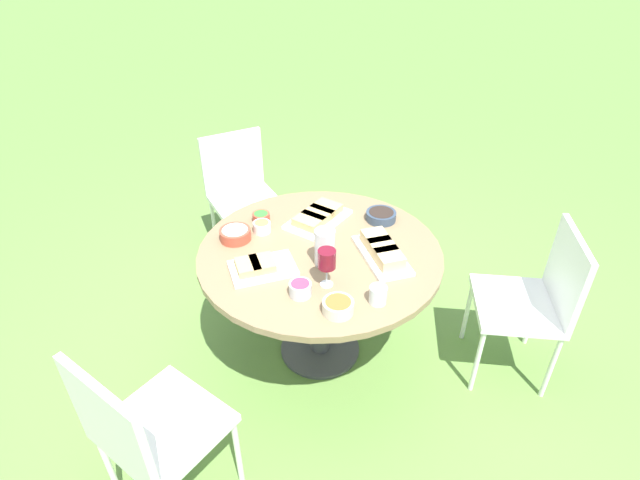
{
  "coord_description": "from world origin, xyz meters",
  "views": [
    {
      "loc": [
        -0.54,
        2.0,
        2.19
      ],
      "look_at": [
        0.0,
        0.0,
        0.78
      ],
      "focal_mm": 28.0,
      "sensor_mm": 36.0,
      "label": 1
    }
  ],
  "objects_px": {
    "chair_near_left": "(240,187)",
    "chair_far_back": "(535,295)",
    "wine_glass": "(327,260)",
    "chair_near_right": "(144,428)",
    "dining_table": "(320,265)",
    "water_pitcher": "(325,248)"
  },
  "relations": [
    {
      "from": "chair_near_left",
      "to": "water_pitcher",
      "type": "height_order",
      "value": "water_pitcher"
    },
    {
      "from": "dining_table",
      "to": "wine_glass",
      "type": "xyz_separation_m",
      "value": [
        -0.1,
        0.26,
        0.24
      ]
    },
    {
      "from": "chair_near_left",
      "to": "dining_table",
      "type": "bearing_deg",
      "value": 133.51
    },
    {
      "from": "dining_table",
      "to": "water_pitcher",
      "type": "relative_size",
      "value": 6.48
    },
    {
      "from": "wine_glass",
      "to": "chair_near_left",
      "type": "bearing_deg",
      "value": -50.75
    },
    {
      "from": "chair_near_left",
      "to": "chair_near_right",
      "type": "height_order",
      "value": "same"
    },
    {
      "from": "chair_near_left",
      "to": "chair_far_back",
      "type": "bearing_deg",
      "value": 160.09
    },
    {
      "from": "dining_table",
      "to": "chair_far_back",
      "type": "bearing_deg",
      "value": -171.47
    },
    {
      "from": "chair_near_right",
      "to": "water_pitcher",
      "type": "relative_size",
      "value": 4.62
    },
    {
      "from": "dining_table",
      "to": "water_pitcher",
      "type": "xyz_separation_m",
      "value": [
        -0.05,
        0.11,
        0.2
      ]
    },
    {
      "from": "chair_far_back",
      "to": "wine_glass",
      "type": "distance_m",
      "value": 1.13
    },
    {
      "from": "chair_far_back",
      "to": "chair_near_right",
      "type": "bearing_deg",
      "value": 38.79
    },
    {
      "from": "chair_near_left",
      "to": "wine_glass",
      "type": "distance_m",
      "value": 1.48
    },
    {
      "from": "dining_table",
      "to": "chair_far_back",
      "type": "xyz_separation_m",
      "value": [
        -1.1,
        -0.16,
        -0.09
      ]
    },
    {
      "from": "dining_table",
      "to": "chair_near_left",
      "type": "height_order",
      "value": "chair_near_left"
    },
    {
      "from": "chair_near_right",
      "to": "water_pitcher",
      "type": "distance_m",
      "value": 1.09
    },
    {
      "from": "chair_far_back",
      "to": "water_pitcher",
      "type": "xyz_separation_m",
      "value": [
        1.04,
        0.27,
        0.29
      ]
    },
    {
      "from": "chair_near_right",
      "to": "wine_glass",
      "type": "xyz_separation_m",
      "value": [
        -0.51,
        -0.78,
        0.34
      ]
    },
    {
      "from": "dining_table",
      "to": "chair_near_right",
      "type": "relative_size",
      "value": 1.4
    },
    {
      "from": "chair_near_right",
      "to": "wine_glass",
      "type": "bearing_deg",
      "value": -123.27
    },
    {
      "from": "chair_near_left",
      "to": "wine_glass",
      "type": "bearing_deg",
      "value": 129.25
    },
    {
      "from": "dining_table",
      "to": "chair_near_left",
      "type": "distance_m",
      "value": 1.18
    }
  ]
}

